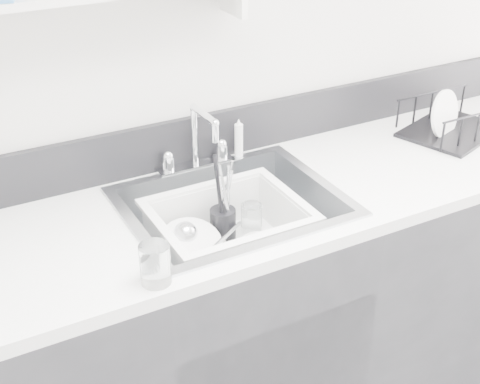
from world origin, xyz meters
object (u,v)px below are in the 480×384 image
counter_run (233,322)px  dish_rack (453,117)px  wash_tub (229,233)px  sink (232,228)px

counter_run → dish_rack: (0.93, 0.07, 0.52)m
wash_tub → dish_rack: dish_rack is taller
counter_run → dish_rack: dish_rack is taller
wash_tub → dish_rack: 0.98m
counter_run → sink: bearing=0.0°
sink → dish_rack: 0.95m
sink → counter_run: bearing=0.0°
counter_run → sink: sink is taller
dish_rack → counter_run: bearing=165.8°
sink → wash_tub: size_ratio=1.44×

